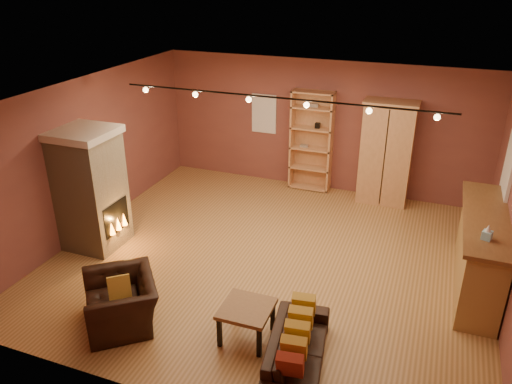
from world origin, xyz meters
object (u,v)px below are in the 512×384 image
at_px(bookcase, 312,140).
at_px(bar_counter, 480,252).
at_px(loveseat, 297,344).
at_px(armoire, 386,153).
at_px(armchair, 120,295).
at_px(fireplace, 91,189).
at_px(coffee_table, 247,312).

height_order(bookcase, bar_counter, bookcase).
xyz_separation_m(bar_counter, loveseat, (-2.08, -2.62, -0.27)).
relative_size(bookcase, armoire, 1.02).
distance_m(bookcase, armchair, 5.59).
xyz_separation_m(fireplace, bookcase, (2.88, 3.73, 0.05)).
bearing_deg(armoire, armchair, -118.00).
relative_size(armoire, loveseat, 1.25).
bearing_deg(loveseat, armoire, -11.27).
xyz_separation_m(bookcase, loveseat, (1.28, -5.38, -0.76)).
xyz_separation_m(loveseat, armchair, (-2.49, -0.04, 0.12)).
bearing_deg(loveseat, armchair, 83.07).
bearing_deg(bookcase, fireplace, -127.61).
bearing_deg(coffee_table, bar_counter, 39.37).
relative_size(fireplace, coffee_table, 3.20).
xyz_separation_m(loveseat, coffee_table, (-0.77, 0.28, 0.08)).
relative_size(bar_counter, armchair, 2.03).
distance_m(bookcase, coffee_table, 5.17).
distance_m(fireplace, bar_counter, 6.33).
bearing_deg(bookcase, armoire, -5.62).
xyz_separation_m(fireplace, loveseat, (4.16, -1.64, -0.71)).
height_order(loveseat, coffee_table, loveseat).
bearing_deg(armoire, fireplace, -141.31).
height_order(fireplace, bookcase, bookcase).
xyz_separation_m(bar_counter, coffee_table, (-2.85, -2.34, -0.19)).
height_order(fireplace, loveseat, fireplace).
bearing_deg(bar_counter, bookcase, 140.65).
xyz_separation_m(armoire, loveseat, (-0.31, -5.22, -0.73)).
relative_size(fireplace, armoire, 0.99).
relative_size(bar_counter, loveseat, 1.48).
xyz_separation_m(fireplace, armoire, (4.47, 3.58, 0.02)).
relative_size(armoire, bar_counter, 0.84).
xyz_separation_m(bookcase, bar_counter, (3.36, -2.76, -0.49)).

